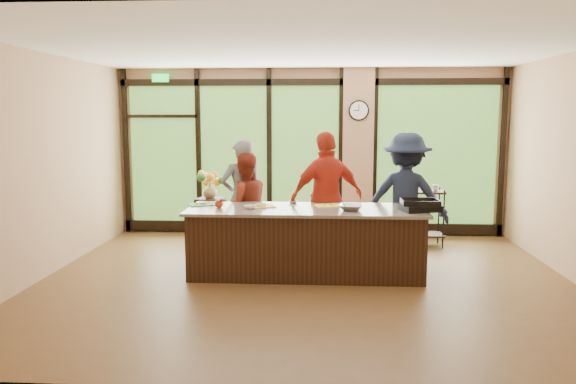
# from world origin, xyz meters

# --- Properties ---
(floor) EXTENTS (7.00, 7.00, 0.00)m
(floor) POSITION_xyz_m (0.00, 0.00, 0.00)
(floor) COLOR brown
(floor) RESTS_ON ground
(ceiling) EXTENTS (7.00, 7.00, 0.00)m
(ceiling) POSITION_xyz_m (0.00, 0.00, 3.00)
(ceiling) COLOR white
(ceiling) RESTS_ON back_wall
(back_wall) EXTENTS (7.00, 0.00, 7.00)m
(back_wall) POSITION_xyz_m (0.00, 3.00, 1.50)
(back_wall) COLOR tan
(back_wall) RESTS_ON floor
(left_wall) EXTENTS (0.00, 6.00, 6.00)m
(left_wall) POSITION_xyz_m (-3.50, 0.00, 1.50)
(left_wall) COLOR tan
(left_wall) RESTS_ON floor
(window_wall) EXTENTS (6.90, 0.12, 3.00)m
(window_wall) POSITION_xyz_m (0.16, 2.95, 1.39)
(window_wall) COLOR tan
(window_wall) RESTS_ON floor
(island_base) EXTENTS (3.10, 1.00, 0.88)m
(island_base) POSITION_xyz_m (0.00, 0.30, 0.44)
(island_base) COLOR black
(island_base) RESTS_ON floor
(countertop) EXTENTS (3.20, 1.10, 0.04)m
(countertop) POSITION_xyz_m (0.00, 0.30, 0.90)
(countertop) COLOR gray
(countertop) RESTS_ON island_base
(wall_clock) EXTENTS (0.36, 0.04, 0.36)m
(wall_clock) POSITION_xyz_m (0.85, 2.87, 2.25)
(wall_clock) COLOR black
(wall_clock) RESTS_ON window_wall
(cook_left) EXTENTS (0.78, 0.67, 1.82)m
(cook_left) POSITION_xyz_m (-1.00, 1.17, 0.91)
(cook_left) COLOR slate
(cook_left) RESTS_ON floor
(cook_midleft) EXTENTS (0.97, 0.88, 1.62)m
(cook_midleft) POSITION_xyz_m (-0.94, 1.05, 0.81)
(cook_midleft) COLOR maroon
(cook_midleft) RESTS_ON floor
(cook_midright) EXTENTS (1.23, 0.90, 1.93)m
(cook_midright) POSITION_xyz_m (0.29, 0.98, 0.97)
(cook_midright) COLOR #B32C1B
(cook_midright) RESTS_ON floor
(cook_right) EXTENTS (1.38, 1.01, 1.92)m
(cook_right) POSITION_xyz_m (1.45, 1.08, 0.96)
(cook_right) COLOR #171E33
(cook_right) RESTS_ON floor
(roasting_pan) EXTENTS (0.56, 0.49, 0.08)m
(roasting_pan) POSITION_xyz_m (1.50, 0.17, 0.96)
(roasting_pan) COLOR black
(roasting_pan) RESTS_ON countertop
(mixing_bowl) EXTENTS (0.40, 0.40, 0.08)m
(mixing_bowl) POSITION_xyz_m (0.60, 0.16, 0.96)
(mixing_bowl) COLOR silver
(mixing_bowl) RESTS_ON countertop
(cutting_board_left) EXTENTS (0.47, 0.42, 0.01)m
(cutting_board_left) POSITION_xyz_m (-1.45, 0.50, 0.93)
(cutting_board_left) COLOR #318833
(cutting_board_left) RESTS_ON countertop
(cutting_board_center) EXTENTS (0.46, 0.41, 0.01)m
(cutting_board_center) POSITION_xyz_m (-0.64, 0.38, 0.93)
(cutting_board_center) COLOR yellow
(cutting_board_center) RESTS_ON countertop
(cutting_board_right) EXTENTS (0.42, 0.36, 0.01)m
(cutting_board_right) POSITION_xyz_m (0.31, 0.50, 0.93)
(cutting_board_right) COLOR yellow
(cutting_board_right) RESTS_ON countertop
(prep_bowl_near) EXTENTS (0.21, 0.21, 0.05)m
(prep_bowl_near) POSITION_xyz_m (-0.75, 0.19, 0.94)
(prep_bowl_near) COLOR white
(prep_bowl_near) RESTS_ON countertop
(prep_bowl_mid) EXTENTS (0.18, 0.18, 0.04)m
(prep_bowl_mid) POSITION_xyz_m (-0.61, 0.37, 0.94)
(prep_bowl_mid) COLOR white
(prep_bowl_mid) RESTS_ON countertop
(prep_bowl_far) EXTENTS (0.15, 0.15, 0.03)m
(prep_bowl_far) POSITION_xyz_m (-0.20, 0.73, 0.94)
(prep_bowl_far) COLOR white
(prep_bowl_far) RESTS_ON countertop
(red_ramekin) EXTENTS (0.15, 0.15, 0.09)m
(red_ramekin) POSITION_xyz_m (-1.18, 0.26, 0.96)
(red_ramekin) COLOR #AD2A11
(red_ramekin) RESTS_ON countertop
(flower_stand) EXTENTS (0.48, 0.48, 0.80)m
(flower_stand) POSITION_xyz_m (-1.65, 1.94, 0.40)
(flower_stand) COLOR black
(flower_stand) RESTS_ON floor
(flower_vase) EXTENTS (0.24, 0.24, 0.25)m
(flower_vase) POSITION_xyz_m (-1.65, 1.94, 0.93)
(flower_vase) COLOR #8F784E
(flower_vase) RESTS_ON flower_stand
(bar_cart) EXTENTS (0.75, 0.43, 1.03)m
(bar_cart) POSITION_xyz_m (1.85, 2.12, 0.62)
(bar_cart) COLOR black
(bar_cart) RESTS_ON floor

